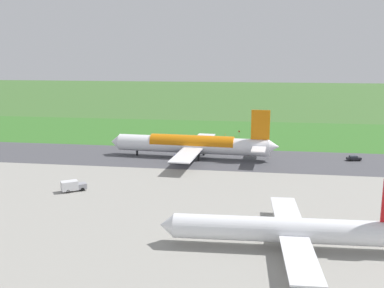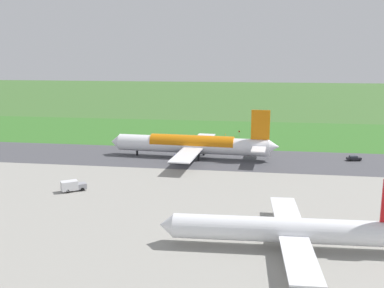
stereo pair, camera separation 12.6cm
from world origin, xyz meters
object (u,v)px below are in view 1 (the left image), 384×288
at_px(traffic_cone_orange, 225,134).
at_px(service_car_followme, 354,158).
at_px(no_stopping_sign, 239,133).
at_px(airliner_parked_mid, 289,230).
at_px(airliner_main, 193,145).
at_px(service_truck_baggage, 73,186).

bearing_deg(traffic_cone_orange, service_car_followme, 137.83).
relative_size(no_stopping_sign, traffic_cone_orange, 4.39).
height_order(airliner_parked_mid, service_car_followme, airliner_parked_mid).
bearing_deg(service_car_followme, airliner_parked_mid, 70.08).
distance_m(airliner_main, no_stopping_sign, 41.18).
bearing_deg(airliner_main, service_car_followme, -175.75).
bearing_deg(no_stopping_sign, airliner_parked_mid, 97.11).
height_order(airliner_parked_mid, traffic_cone_orange, airliner_parked_mid).
height_order(airliner_parked_mid, service_truck_baggage, airliner_parked_mid).
relative_size(service_truck_baggage, service_car_followme, 1.36).
relative_size(airliner_main, service_truck_baggage, 8.98).
distance_m(airliner_parked_mid, no_stopping_sign, 102.37).
bearing_deg(traffic_cone_orange, airliner_main, 80.60).
bearing_deg(no_stopping_sign, traffic_cone_orange, -27.84).
bearing_deg(service_truck_baggage, traffic_cone_orange, -110.69).
distance_m(airliner_main, service_car_followme, 49.66).
relative_size(service_truck_baggage, no_stopping_sign, 2.49).
distance_m(airliner_parked_mid, service_truck_baggage, 54.53).
distance_m(airliner_main, service_truck_baggage, 44.92).
height_order(airliner_main, service_car_followme, airliner_main).
relative_size(airliner_parked_mid, service_truck_baggage, 7.16).
xyz_separation_m(airliner_parked_mid, no_stopping_sign, (12.68, -101.57, -2.00)).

